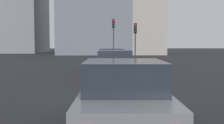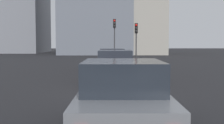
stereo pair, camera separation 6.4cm
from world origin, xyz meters
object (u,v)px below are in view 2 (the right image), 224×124
Objects in this scene: car_grey_third at (122,98)px; traffic_light_near_left at (114,31)px; car_maroon_second at (115,67)px; traffic_light_near_right at (136,35)px; car_red_lead at (112,60)px.

traffic_light_near_left reaches higher than car_grey_third.
car_maroon_second is at bearing 0.87° from traffic_light_near_left.
car_grey_third is at bearing 1.15° from traffic_light_near_left.
traffic_light_near_left is at bearing -145.34° from traffic_light_near_right.
traffic_light_near_right reaches higher than car_maroon_second.
traffic_light_near_left is at bearing -4.79° from car_red_lead.
car_red_lead is at bearing 1.20° from car_grey_third.
car_red_lead is 1.12× the size of car_grey_third.
car_maroon_second reaches higher than car_red_lead.
traffic_light_near_left is at bearing 0.10° from car_grey_third.
car_maroon_second is 12.18m from traffic_light_near_right.
traffic_light_near_left is 1.18× the size of traffic_light_near_right.
traffic_light_near_right is (11.84, -2.19, 1.87)m from car_maroon_second.
car_grey_third is at bearing 178.02° from car_red_lead.
car_red_lead is 6.39m from car_maroon_second.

